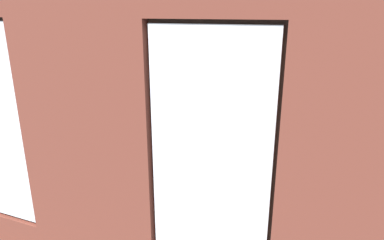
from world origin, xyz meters
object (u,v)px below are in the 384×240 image
(table_plant_small, at_px, (203,154))
(potted_plant_mid_room_small, at_px, (271,140))
(couch_left, at_px, (371,214))
(potted_plant_near_tv, at_px, (35,150))
(coffee_table, at_px, (199,158))
(cup_ceramic, at_px, (226,154))
(candle_jar, at_px, (171,151))
(remote_black, at_px, (191,151))
(media_console, at_px, (58,143))
(papasan_chair, at_px, (205,117))
(couch_by_window, at_px, (138,232))
(potted_plant_corner_near_left, at_px, (370,122))
(tv_flatscreen, at_px, (54,110))

(table_plant_small, relative_size, potted_plant_mid_room_small, 0.29)
(couch_left, height_order, potted_plant_near_tv, potted_plant_near_tv)
(coffee_table, distance_m, cup_ceramic, 0.45)
(table_plant_small, xyz_separation_m, potted_plant_mid_room_small, (-0.85, -1.36, -0.12))
(candle_jar, xyz_separation_m, table_plant_small, (-0.55, 0.00, 0.04))
(coffee_table, xyz_separation_m, remote_black, (0.18, -0.11, 0.06))
(cup_ceramic, xyz_separation_m, potted_plant_mid_room_small, (-0.55, -1.07, -0.06))
(potted_plant_mid_room_small, bearing_deg, media_console, 18.73)
(coffee_table, distance_m, candle_jar, 0.48)
(coffee_table, distance_m, papasan_chair, 2.21)
(candle_jar, bearing_deg, coffee_table, -163.30)
(coffee_table, xyz_separation_m, potted_plant_mid_room_small, (-0.96, -1.23, 0.03))
(couch_by_window, height_order, potted_plant_corner_near_left, potted_plant_corner_near_left)
(potted_plant_near_tv, bearing_deg, coffee_table, -154.57)
(couch_left, height_order, media_console, couch_left)
(potted_plant_corner_near_left, bearing_deg, table_plant_small, 43.68)
(table_plant_small, height_order, tv_flatscreen, tv_flatscreen)
(tv_flatscreen, distance_m, potted_plant_mid_room_small, 4.12)
(remote_black, relative_size, potted_plant_corner_near_left, 0.14)
(papasan_chair, bearing_deg, tv_flatscreen, 44.34)
(table_plant_small, relative_size, papasan_chair, 0.18)
(couch_left, distance_m, candle_jar, 3.00)
(potted_plant_corner_near_left, bearing_deg, cup_ceramic, 43.60)
(potted_plant_corner_near_left, bearing_deg, couch_left, 87.17)
(couch_by_window, relative_size, remote_black, 11.08)
(table_plant_small, distance_m, remote_black, 0.39)
(couch_left, relative_size, cup_ceramic, 21.59)
(potted_plant_corner_near_left, bearing_deg, remote_black, 37.58)
(potted_plant_mid_room_small, height_order, potted_plant_near_tv, potted_plant_near_tv)
(couch_by_window, relative_size, tv_flatscreen, 1.63)
(table_plant_small, xyz_separation_m, potted_plant_near_tv, (2.47, 0.99, 0.06))
(remote_black, bearing_deg, cup_ceramic, -100.25)
(potted_plant_near_tv, bearing_deg, cup_ceramic, -155.22)
(couch_by_window, bearing_deg, tv_flatscreen, -33.25)
(coffee_table, height_order, potted_plant_near_tv, potted_plant_near_tv)
(cup_ceramic, relative_size, potted_plant_near_tv, 0.07)
(couch_by_window, bearing_deg, papasan_chair, -80.44)
(tv_flatscreen, bearing_deg, couch_left, 174.56)
(table_plant_small, bearing_deg, couch_left, 169.04)
(couch_left, relative_size, potted_plant_mid_room_small, 2.85)
(potted_plant_mid_room_small, bearing_deg, cup_ceramic, 62.74)
(remote_black, distance_m, media_console, 2.74)
(candle_jar, height_order, table_plant_small, table_plant_small)
(couch_by_window, height_order, coffee_table, couch_by_window)
(coffee_table, height_order, potted_plant_mid_room_small, potted_plant_mid_room_small)
(cup_ceramic, bearing_deg, couch_by_window, 79.93)
(candle_jar, height_order, potted_plant_corner_near_left, potted_plant_corner_near_left)
(couch_left, bearing_deg, potted_plant_corner_near_left, 173.62)
(table_plant_small, bearing_deg, papasan_chair, -70.81)
(papasan_chair, height_order, potted_plant_corner_near_left, potted_plant_corner_near_left)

